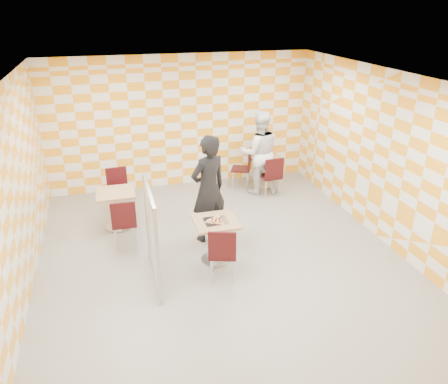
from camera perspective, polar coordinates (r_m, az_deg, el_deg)
name	(u,v)px	position (r m, az deg, el deg)	size (l,w,h in m)	color
room_shell	(213,166)	(7.30, -1.48, 3.47)	(7.00, 7.00, 7.00)	gray
main_table	(216,234)	(7.22, -1.09, -5.45)	(0.70, 0.70, 0.75)	tan
second_table	(263,165)	(10.23, 5.17, 3.49)	(0.70, 0.70, 0.75)	tan
empty_table	(117,203)	(8.50, -13.86, -1.46)	(0.70, 0.70, 0.75)	tan
chair_main_front	(222,251)	(6.68, -0.20, -7.70)	(0.53, 0.54, 0.92)	#350A0D
chair_second_front	(272,174)	(9.65, 6.29, 2.39)	(0.45, 0.45, 0.92)	#350A0D
chair_second_side	(245,165)	(10.10, 2.75, 3.51)	(0.56, 0.56, 0.92)	#350A0D
chair_empty_near	(124,220)	(7.76, -12.92, -3.60)	(0.43, 0.44, 0.92)	#350A0D
chair_empty_far	(118,187)	(9.17, -13.67, 0.69)	(0.45, 0.46, 0.92)	#350A0D
partition	(152,235)	(6.68, -9.39, -5.58)	(0.08, 1.38, 1.55)	white
man_dark	(208,189)	(7.69, -2.04, 0.39)	(0.72, 0.47, 1.97)	black
man_white	(259,153)	(9.74, 4.63, 5.15)	(0.91, 0.71, 1.88)	white
pizza_on_foil	(216,220)	(7.08, -1.08, -3.68)	(0.40, 0.40, 0.04)	silver
sport_bottle	(258,150)	(10.22, 4.44, 5.44)	(0.06, 0.06, 0.20)	white
soda_bottle	(270,150)	(10.22, 6.08, 5.48)	(0.07, 0.07, 0.23)	black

